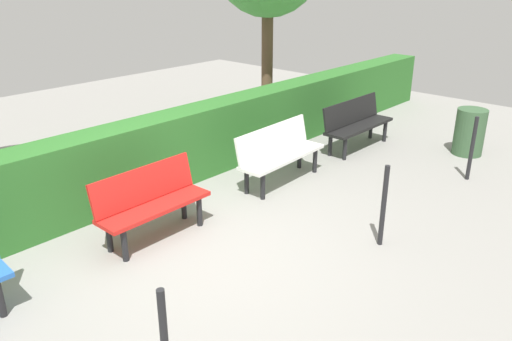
# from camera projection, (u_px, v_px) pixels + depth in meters

# --- Properties ---
(ground_plane) EXTENTS (18.71, 18.71, 0.00)m
(ground_plane) POSITION_uv_depth(u_px,v_px,m) (196.00, 256.00, 5.74)
(ground_plane) COLOR gray
(bench_black) EXTENTS (1.65, 0.47, 0.86)m
(bench_black) POSITION_uv_depth(u_px,v_px,m) (356.00, 122.00, 9.05)
(bench_black) COLOR black
(bench_black) RESTS_ON ground_plane
(bench_white) EXTENTS (1.64, 0.54, 0.86)m
(bench_white) POSITION_uv_depth(u_px,v_px,m) (279.00, 151.00, 7.59)
(bench_white) COLOR white
(bench_white) RESTS_ON ground_plane
(bench_red) EXTENTS (1.42, 0.48, 0.86)m
(bench_red) POSITION_uv_depth(u_px,v_px,m) (151.00, 200.00, 6.01)
(bench_red) COLOR red
(bench_red) RESTS_ON ground_plane
(hedge_row) EXTENTS (14.71, 0.54, 1.08)m
(hedge_row) POSITION_uv_depth(u_px,v_px,m) (164.00, 152.00, 7.41)
(hedge_row) COLOR #2D6B28
(hedge_row) RESTS_ON ground_plane
(railing_post_near) EXTENTS (0.06, 0.06, 1.00)m
(railing_post_near) POSITION_uv_depth(u_px,v_px,m) (472.00, 149.00, 7.65)
(railing_post_near) COLOR black
(railing_post_near) RESTS_ON ground_plane
(railing_post_mid) EXTENTS (0.06, 0.06, 1.00)m
(railing_post_mid) POSITION_uv_depth(u_px,v_px,m) (384.00, 206.00, 5.82)
(railing_post_mid) COLOR black
(railing_post_mid) RESTS_ON ground_plane
(trash_bin) EXTENTS (0.51, 0.51, 0.81)m
(trash_bin) POSITION_uv_depth(u_px,v_px,m) (470.00, 132.00, 8.75)
(trash_bin) COLOR #385938
(trash_bin) RESTS_ON ground_plane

